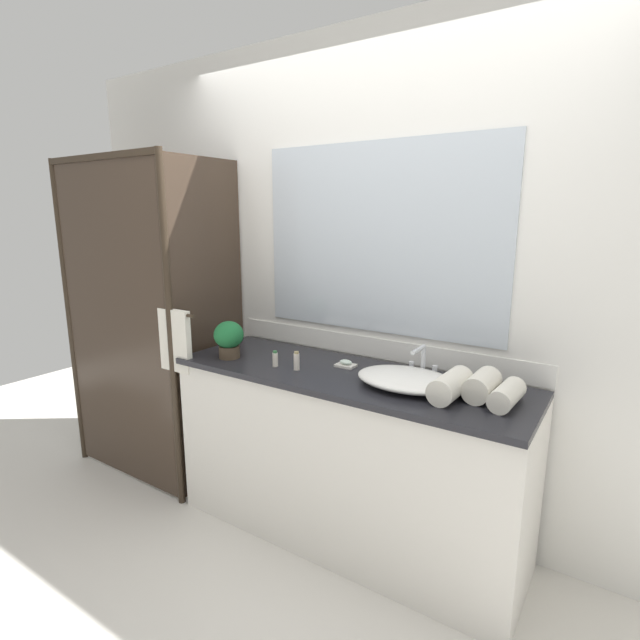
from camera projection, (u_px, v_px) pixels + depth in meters
name	position (u px, v px, depth m)	size (l,w,h in m)	color
ground_plane	(344.00, 534.00, 2.58)	(8.00, 8.00, 0.00)	silver
wall_back_with_mirror	(379.00, 283.00, 2.58)	(4.40, 0.06, 2.60)	silver
vanity_cabinet	(345.00, 456.00, 2.49)	(1.80, 0.58, 0.90)	silver
shower_enclosure	(146.00, 324.00, 2.89)	(1.20, 0.59, 2.00)	#2D2319
sink_basin	(407.00, 379.00, 2.19)	(0.47, 0.33, 0.07)	white
faucet	(422.00, 365.00, 2.34)	(0.17, 0.16, 0.15)	silver
potted_plant	(229.00, 338.00, 2.62)	(0.16, 0.16, 0.20)	#473828
soap_dish	(346.00, 364.00, 2.49)	(0.10, 0.07, 0.04)	silver
amenity_bottle_shampoo	(297.00, 361.00, 2.43)	(0.03, 0.03, 0.10)	silver
amenity_bottle_body_wash	(275.00, 359.00, 2.49)	(0.03, 0.03, 0.08)	silver
rolled_towel_near_edge	(507.00, 395.00, 1.96)	(0.10, 0.10, 0.23)	silver
rolled_towel_middle	(482.00, 385.00, 2.05)	(0.11, 0.11, 0.21)	silver
rolled_towel_far_edge	(450.00, 386.00, 2.05)	(0.11, 0.11, 0.26)	silver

